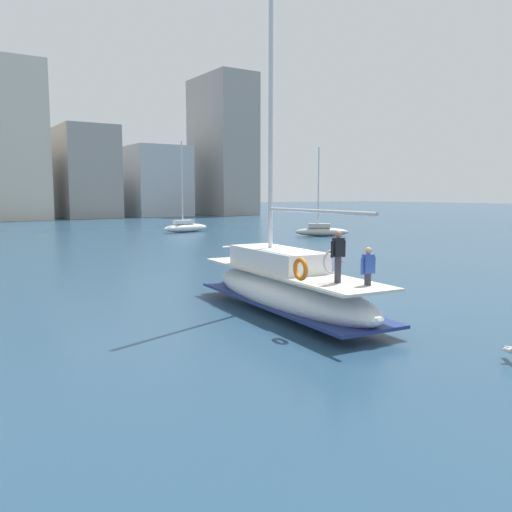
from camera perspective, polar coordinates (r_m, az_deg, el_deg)
The scene contains 5 objects.
ground_plane at distance 20.78m, azimuth 4.89°, elevation -4.82°, with size 400.00×400.00×0.00m, color navy.
main_sailboat at distance 18.64m, azimuth 3.25°, elevation -3.29°, with size 3.22×9.77×13.50m.
moored_sloop_near at distance 57.94m, azimuth -7.58°, elevation 3.18°, with size 5.83×2.49×9.67m.
moored_sloop_far at distance 52.28m, azimuth 7.06°, elevation 2.76°, with size 4.92×4.13×8.61m.
seagull at distance 14.70m, azimuth 25.86°, elevation -9.12°, with size 0.69×0.86×0.17m.
Camera 1 is at (-12.57, -16.02, 4.15)m, focal length 37.19 mm.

